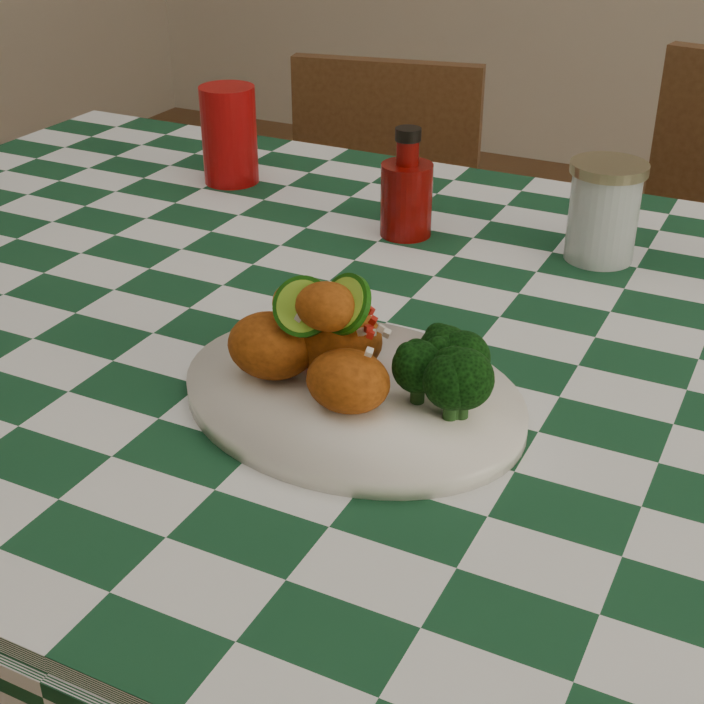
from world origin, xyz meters
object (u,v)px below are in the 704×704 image
at_px(fried_chicken_pile, 332,335).
at_px(red_tumbler, 229,135).
at_px(dining_table, 381,602).
at_px(mason_jar, 604,212).
at_px(plate, 352,397).
at_px(ketchup_bottle, 407,183).
at_px(wooden_chair_left, 363,292).

bearing_deg(fried_chicken_pile, red_tumbler, 131.18).
xyz_separation_m(dining_table, mason_jar, (0.16, 0.27, 0.45)).
xyz_separation_m(fried_chicken_pile, mason_jar, (0.13, 0.43, -0.01)).
distance_m(dining_table, red_tumbler, 0.68).
relative_size(fried_chicken_pile, mason_jar, 1.31).
height_order(plate, mason_jar, mason_jar).
height_order(red_tumbler, ketchup_bottle, same).
height_order(fried_chicken_pile, mason_jar, mason_jar).
height_order(mason_jar, wooden_chair_left, mason_jar).
bearing_deg(fried_chicken_pile, mason_jar, 72.57).
bearing_deg(wooden_chair_left, fried_chicken_pile, -76.99).
distance_m(dining_table, plate, 0.44).
bearing_deg(mason_jar, dining_table, -120.40).
relative_size(plate, wooden_chair_left, 0.39).
relative_size(dining_table, fried_chicken_pile, 10.68).
bearing_deg(plate, mason_jar, 74.95).
distance_m(dining_table, ketchup_bottle, 0.52).
distance_m(plate, red_tumbler, 0.64).
bearing_deg(wooden_chair_left, plate, -76.00).
relative_size(red_tumbler, wooden_chair_left, 0.16).
xyz_separation_m(fried_chicken_pile, wooden_chair_left, (-0.41, 0.92, -0.44)).
height_order(fried_chicken_pile, red_tumbler, red_tumbler).
distance_m(red_tumbler, ketchup_bottle, 0.32).
relative_size(dining_table, plate, 5.07).
height_order(dining_table, wooden_chair_left, wooden_chair_left).
bearing_deg(red_tumbler, plate, -47.51).
xyz_separation_m(red_tumbler, mason_jar, (0.55, -0.04, -0.01)).
xyz_separation_m(plate, fried_chicken_pile, (-0.02, 0.00, 0.06)).
xyz_separation_m(plate, wooden_chair_left, (-0.43, 0.92, -0.38)).
xyz_separation_m(dining_table, fried_chicken_pile, (0.02, -0.16, 0.46)).
bearing_deg(plate, red_tumbler, 132.49).
xyz_separation_m(plate, ketchup_bottle, (-0.12, 0.40, 0.06)).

